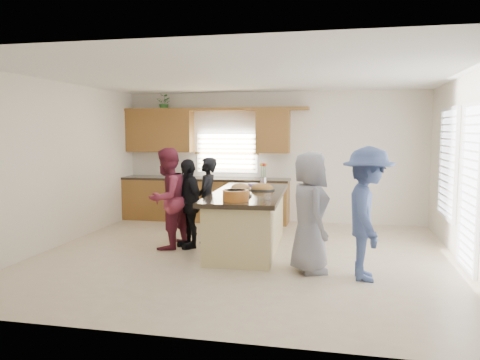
% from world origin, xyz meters
% --- Properties ---
extents(floor, '(6.50, 6.50, 0.00)m').
position_xyz_m(floor, '(0.00, 0.00, 0.00)').
color(floor, beige).
rests_on(floor, ground).
extents(room_shell, '(6.52, 6.02, 2.81)m').
position_xyz_m(room_shell, '(0.00, 0.00, 1.90)').
color(room_shell, silver).
rests_on(room_shell, ground).
extents(back_cabinetry, '(4.08, 0.66, 2.46)m').
position_xyz_m(back_cabinetry, '(-1.47, 2.73, 0.91)').
color(back_cabinetry, brown).
rests_on(back_cabinetry, ground).
extents(right_wall_glazing, '(0.06, 4.00, 2.25)m').
position_xyz_m(right_wall_glazing, '(3.22, -0.13, 1.34)').
color(right_wall_glazing, white).
rests_on(right_wall_glazing, ground).
extents(island, '(1.27, 2.75, 0.95)m').
position_xyz_m(island, '(-0.04, 0.50, 0.45)').
color(island, tan).
rests_on(island, ground).
extents(platter_front, '(0.42, 0.42, 0.17)m').
position_xyz_m(platter_front, '(-0.09, 0.01, 0.98)').
color(platter_front, black).
rests_on(platter_front, island).
extents(platter_mid, '(0.44, 0.44, 0.18)m').
position_xyz_m(platter_mid, '(0.14, 0.83, 0.98)').
color(platter_mid, black).
rests_on(platter_mid, island).
extents(platter_back, '(0.36, 0.36, 0.15)m').
position_xyz_m(platter_back, '(-0.25, 0.87, 0.98)').
color(platter_back, black).
rests_on(platter_back, island).
extents(salad_bowl, '(0.38, 0.38, 0.16)m').
position_xyz_m(salad_bowl, '(-0.03, -0.49, 1.04)').
color(salad_bowl, '#BB6822').
rests_on(salad_bowl, island).
extents(clear_cup, '(0.09, 0.09, 0.09)m').
position_xyz_m(clear_cup, '(0.41, -0.26, 0.99)').
color(clear_cup, white).
rests_on(clear_cup, island).
extents(plate_stack, '(0.20, 0.20, 0.04)m').
position_xyz_m(plate_stack, '(-0.12, 1.45, 0.97)').
color(plate_stack, '#AC85C1').
rests_on(plate_stack, island).
extents(flower_vase, '(0.14, 0.14, 0.41)m').
position_xyz_m(flower_vase, '(0.03, 1.68, 1.16)').
color(flower_vase, silver).
rests_on(flower_vase, island).
extents(potted_plant, '(0.37, 0.34, 0.36)m').
position_xyz_m(potted_plant, '(-2.38, 2.82, 2.58)').
color(potted_plant, '#31702D').
rests_on(potted_plant, back_cabinetry).
extents(woman_left_back, '(0.40, 0.57, 1.51)m').
position_xyz_m(woman_left_back, '(-0.83, 0.78, 0.75)').
color(woman_left_back, black).
rests_on(woman_left_back, ground).
extents(woman_left_mid, '(0.84, 0.96, 1.69)m').
position_xyz_m(woman_left_mid, '(-1.36, 0.22, 0.84)').
color(woman_left_mid, maroon).
rests_on(woman_left_mid, ground).
extents(woman_left_front, '(0.85, 0.90, 1.50)m').
position_xyz_m(woman_left_front, '(-1.04, 0.37, 0.75)').
color(woman_left_front, black).
rests_on(woman_left_front, ground).
extents(woman_right_back, '(0.68, 1.16, 1.77)m').
position_xyz_m(woman_right_back, '(1.81, -0.79, 0.88)').
color(woman_right_back, '#3D4F85').
rests_on(woman_right_back, ground).
extents(woman_right_front, '(0.78, 0.96, 1.69)m').
position_xyz_m(woman_right_front, '(1.05, -0.61, 0.84)').
color(woman_right_front, gray).
rests_on(woman_right_front, ground).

